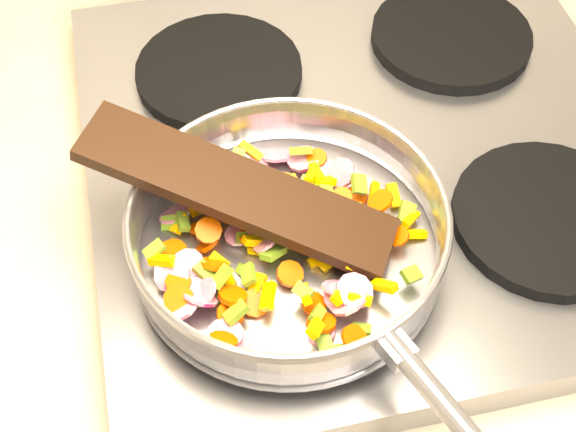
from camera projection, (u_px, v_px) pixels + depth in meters
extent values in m
cube|color=#939399|center=(369.00, 157.00, 0.87)|extent=(0.60, 0.60, 0.04)
cylinder|color=black|center=(269.00, 270.00, 0.75)|extent=(0.19, 0.19, 0.02)
cylinder|color=black|center=(549.00, 218.00, 0.79)|extent=(0.19, 0.19, 0.02)
cylinder|color=black|center=(219.00, 71.00, 0.91)|extent=(0.19, 0.19, 0.02)
cylinder|color=black|center=(451.00, 36.00, 0.95)|extent=(0.19, 0.19, 0.02)
cylinder|color=#9E9EA5|center=(288.00, 249.00, 0.75)|extent=(0.29, 0.29, 0.01)
torus|color=#9E9EA5|center=(288.00, 230.00, 0.72)|extent=(0.33, 0.33, 0.05)
torus|color=#9E9EA5|center=(288.00, 213.00, 0.71)|extent=(0.29, 0.29, 0.01)
cylinder|color=#9E9EA5|center=(467.00, 432.00, 0.59)|extent=(0.08, 0.18, 0.02)
cube|color=#9E9EA5|center=(395.00, 348.00, 0.63)|extent=(0.03, 0.04, 0.02)
cylinder|color=#CE4300|center=(208.00, 231.00, 0.73)|extent=(0.03, 0.03, 0.02)
cube|color=olive|center=(362.00, 330.00, 0.69)|extent=(0.02, 0.02, 0.01)
cube|color=#F1AC00|center=(326.00, 182.00, 0.77)|extent=(0.02, 0.02, 0.02)
cube|color=#F1AC00|center=(319.00, 259.00, 0.73)|extent=(0.02, 0.03, 0.01)
cube|color=olive|center=(207.00, 273.00, 0.71)|extent=(0.03, 0.03, 0.01)
cylinder|color=#BF124A|center=(348.00, 300.00, 0.69)|extent=(0.04, 0.04, 0.03)
cube|color=#F1AC00|center=(199.00, 208.00, 0.76)|extent=(0.02, 0.02, 0.01)
cube|color=olive|center=(251.00, 191.00, 0.77)|extent=(0.02, 0.02, 0.01)
cube|color=olive|center=(407.00, 213.00, 0.76)|extent=(0.02, 0.02, 0.02)
cube|color=olive|center=(296.00, 204.00, 0.77)|extent=(0.02, 0.02, 0.01)
cube|color=#F1AC00|center=(251.00, 151.00, 0.80)|extent=(0.02, 0.03, 0.02)
cube|color=#F1AC00|center=(360.00, 299.00, 0.69)|extent=(0.02, 0.02, 0.01)
cylinder|color=#CE4300|center=(223.00, 341.00, 0.66)|extent=(0.03, 0.03, 0.02)
cube|color=olive|center=(323.00, 340.00, 0.68)|extent=(0.02, 0.02, 0.01)
cylinder|color=#CE4300|center=(178.00, 283.00, 0.70)|extent=(0.03, 0.03, 0.01)
cylinder|color=#BF124A|center=(187.00, 264.00, 0.72)|extent=(0.04, 0.04, 0.01)
cube|color=olive|center=(248.00, 274.00, 0.71)|extent=(0.01, 0.02, 0.01)
cube|color=olive|center=(183.00, 222.00, 0.75)|extent=(0.01, 0.02, 0.01)
cube|color=olive|center=(359.00, 184.00, 0.76)|extent=(0.02, 0.02, 0.02)
cube|color=#F1AC00|center=(162.00, 261.00, 0.71)|extent=(0.03, 0.02, 0.02)
cylinder|color=#CE4300|center=(356.00, 247.00, 0.72)|extent=(0.03, 0.03, 0.02)
cube|color=#F1AC00|center=(289.00, 181.00, 0.78)|extent=(0.02, 0.01, 0.01)
cube|color=olive|center=(208.00, 227.00, 0.75)|extent=(0.02, 0.02, 0.01)
cylinder|color=#BF124A|center=(182.00, 306.00, 0.69)|extent=(0.04, 0.04, 0.02)
cube|color=#F1AC00|center=(297.00, 203.00, 0.76)|extent=(0.03, 0.02, 0.01)
cube|color=#F1AC00|center=(415.00, 234.00, 0.75)|extent=(0.02, 0.01, 0.01)
cube|color=#F1AC00|center=(411.00, 219.00, 0.75)|extent=(0.02, 0.02, 0.01)
cylinder|color=#CE4300|center=(350.00, 210.00, 0.77)|extent=(0.03, 0.03, 0.02)
cube|color=olive|center=(334.00, 351.00, 0.68)|extent=(0.02, 0.02, 0.02)
cylinder|color=#BF124A|center=(235.00, 348.00, 0.68)|extent=(0.04, 0.04, 0.03)
cube|color=#F1AC00|center=(298.00, 201.00, 0.76)|extent=(0.02, 0.02, 0.01)
cylinder|color=#CE4300|center=(214.00, 264.00, 0.72)|extent=(0.04, 0.03, 0.02)
cylinder|color=#CE4300|center=(248.00, 237.00, 0.74)|extent=(0.02, 0.02, 0.01)
cylinder|color=#BF124A|center=(175.00, 214.00, 0.76)|extent=(0.05, 0.04, 0.02)
cylinder|color=#CE4300|center=(217.00, 193.00, 0.77)|extent=(0.03, 0.03, 0.01)
cube|color=#F1AC00|center=(306.00, 294.00, 0.69)|extent=(0.01, 0.03, 0.02)
cube|color=#F1AC00|center=(258.00, 284.00, 0.71)|extent=(0.02, 0.02, 0.01)
cylinder|color=#CE4300|center=(207.00, 162.00, 0.78)|extent=(0.03, 0.04, 0.03)
cube|color=olive|center=(253.00, 221.00, 0.74)|extent=(0.02, 0.02, 0.01)
cube|color=olive|center=(349.00, 208.00, 0.74)|extent=(0.02, 0.03, 0.02)
cube|color=olive|center=(236.00, 312.00, 0.69)|extent=(0.02, 0.02, 0.02)
cylinder|color=#CE4300|center=(317.00, 158.00, 0.80)|extent=(0.02, 0.02, 0.01)
cube|color=#F1AC00|center=(268.00, 296.00, 0.69)|extent=(0.02, 0.03, 0.02)
cylinder|color=#BF124A|center=(195.00, 178.00, 0.78)|extent=(0.04, 0.04, 0.02)
cube|color=#F1AC00|center=(374.00, 191.00, 0.77)|extent=(0.02, 0.02, 0.01)
cube|color=#F1AC00|center=(384.00, 226.00, 0.75)|extent=(0.02, 0.03, 0.02)
cylinder|color=#BF124A|center=(172.00, 275.00, 0.71)|extent=(0.04, 0.04, 0.03)
cylinder|color=#BF124A|center=(201.00, 187.00, 0.76)|extent=(0.04, 0.04, 0.02)
cylinder|color=#CE4300|center=(199.00, 228.00, 0.75)|extent=(0.03, 0.03, 0.01)
cylinder|color=#BF124A|center=(204.00, 292.00, 0.69)|extent=(0.03, 0.04, 0.03)
cylinder|color=#BF124A|center=(276.00, 156.00, 0.81)|extent=(0.04, 0.03, 0.02)
cube|color=#F1AC00|center=(316.00, 172.00, 0.77)|extent=(0.01, 0.02, 0.01)
cube|color=#F1AC00|center=(179.00, 224.00, 0.75)|extent=(0.02, 0.02, 0.02)
cylinder|color=#BF124A|center=(225.00, 334.00, 0.68)|extent=(0.04, 0.04, 0.01)
cube|color=olive|center=(271.00, 181.00, 0.77)|extent=(0.02, 0.02, 0.01)
cylinder|color=#CE4300|center=(255.00, 303.00, 0.70)|extent=(0.03, 0.03, 0.01)
cylinder|color=#CE4300|center=(290.00, 274.00, 0.72)|extent=(0.03, 0.03, 0.01)
cylinder|color=#CE4300|center=(380.00, 201.00, 0.75)|extent=(0.03, 0.04, 0.02)
cylinder|color=#CE4300|center=(398.00, 236.00, 0.74)|extent=(0.03, 0.03, 0.02)
cube|color=olive|center=(301.00, 151.00, 0.79)|extent=(0.02, 0.02, 0.01)
cube|color=olive|center=(173.00, 223.00, 0.75)|extent=(0.02, 0.02, 0.02)
cube|color=olive|center=(218.00, 178.00, 0.77)|extent=(0.01, 0.02, 0.01)
cube|color=#F1AC00|center=(279.00, 200.00, 0.76)|extent=(0.03, 0.02, 0.01)
cylinder|color=#BF124A|center=(337.00, 296.00, 0.70)|extent=(0.02, 0.03, 0.02)
cylinder|color=#BF124A|center=(321.00, 332.00, 0.69)|extent=(0.03, 0.03, 0.02)
cube|color=olive|center=(315.00, 186.00, 0.77)|extent=(0.02, 0.01, 0.01)
cube|color=olive|center=(303.00, 291.00, 0.69)|extent=(0.02, 0.02, 0.01)
cylinder|color=#BF124A|center=(257.00, 168.00, 0.80)|extent=(0.03, 0.03, 0.02)
cube|color=olive|center=(412.00, 275.00, 0.70)|extent=(0.02, 0.02, 0.01)
cube|color=olive|center=(317.00, 314.00, 0.68)|extent=(0.02, 0.02, 0.02)
cube|color=olive|center=(246.00, 272.00, 0.73)|extent=(0.02, 0.02, 0.02)
cylinder|color=#CE4300|center=(220.00, 180.00, 0.78)|extent=(0.04, 0.04, 0.02)
cube|color=#F1AC00|center=(256.00, 241.00, 0.73)|extent=(0.03, 0.01, 0.02)
cube|color=#F1AC00|center=(259.00, 250.00, 0.74)|extent=(0.02, 0.02, 0.01)
cylinder|color=#BF124A|center=(184.00, 305.00, 0.69)|extent=(0.03, 0.03, 0.02)
cylinder|color=#BF124A|center=(192.00, 289.00, 0.70)|extent=(0.03, 0.03, 0.01)
cube|color=olive|center=(222.00, 277.00, 0.70)|extent=(0.02, 0.02, 0.02)
cube|color=#F1AC00|center=(364.00, 257.00, 0.73)|extent=(0.02, 0.02, 0.01)
cube|color=olive|center=(273.00, 253.00, 0.72)|extent=(0.03, 0.02, 0.02)
cube|color=#F1AC00|center=(283.00, 245.00, 0.74)|extent=(0.03, 0.02, 0.01)
cylinder|color=#BF124A|center=(341.00, 173.00, 0.78)|extent=(0.03, 0.03, 0.03)
cylinder|color=#CE4300|center=(283.00, 185.00, 0.78)|extent=(0.03, 0.03, 0.01)
cylinder|color=#BF124A|center=(238.00, 235.00, 0.75)|extent=(0.03, 0.03, 0.01)
cube|color=#F1AC00|center=(340.00, 295.00, 0.69)|extent=(0.02, 0.02, 0.02)
cylinder|color=#BF124A|center=(355.00, 291.00, 0.69)|extent=(0.04, 0.04, 0.02)
cylinder|color=#CE4300|center=(179.00, 299.00, 0.69)|extent=(0.04, 0.04, 0.02)
cube|color=olive|center=(289.00, 228.00, 0.74)|extent=(0.02, 0.03, 0.02)
cylinder|color=#CE4300|center=(354.00, 338.00, 0.67)|extent=(0.03, 0.03, 0.02)
cube|color=olive|center=(326.00, 195.00, 0.75)|extent=(0.02, 0.02, 0.01)
cube|color=olive|center=(225.00, 188.00, 0.76)|extent=(0.02, 0.02, 0.02)
cylinder|color=#CE4300|center=(355.00, 197.00, 0.78)|extent=(0.03, 0.03, 0.01)
cylinder|color=#CE4300|center=(207.00, 243.00, 0.74)|extent=(0.03, 0.03, 0.02)
cube|color=olive|center=(154.00, 250.00, 0.71)|extent=(0.02, 0.02, 0.01)
cylinder|color=#BF124A|center=(273.00, 361.00, 0.67)|extent=(0.04, 0.04, 0.01)
cylinder|color=#BF124A|center=(258.00, 223.00, 0.74)|extent=(0.04, 0.04, 0.01)
cylinder|color=#BF124A|center=(347.00, 220.00, 0.75)|extent=(0.05, 0.03, 0.04)
cube|color=olive|center=(297.00, 188.00, 0.76)|extent=(0.02, 0.02, 0.01)
cube|color=olive|center=(211.00, 175.00, 0.78)|extent=(0.01, 0.02, 0.01)
cylinder|color=#BF124A|center=(240.00, 175.00, 0.80)|extent=(0.04, 0.04, 0.02)
cylinder|color=#CE4300|center=(314.00, 305.00, 0.70)|extent=(0.03, 0.03, 0.02)
cube|color=#F1AC00|center=(219.00, 261.00, 0.73)|extent=(0.02, 0.02, 0.02)
cube|color=#F1AC00|center=(358.00, 268.00, 0.71)|extent=(0.02, 0.02, 0.02)
cylinder|color=#CE4300|center=(230.00, 314.00, 0.69)|extent=(0.03, 0.03, 0.02)
cube|color=olive|center=(227.00, 196.00, 0.77)|extent=(0.02, 0.03, 0.01)
cylinder|color=#CE4300|center=(251.00, 213.00, 0.74)|extent=(0.03, 0.03, 0.02)
cylinder|color=#CE4300|center=(172.00, 252.00, 0.73)|extent=(0.03, 0.03, 0.01)
cylinder|color=#CE4300|center=(233.00, 296.00, 0.70)|extent=(0.03, 0.03, 0.02)
cube|color=olive|center=(237.00, 159.00, 0.79)|extent=(0.02, 0.03, 0.02)
cube|color=olive|center=(248.00, 214.00, 0.75)|extent=(0.02, 0.02, 0.01)
cylinder|color=#BF124A|center=(265.00, 242.00, 0.73)|extent=(0.03, 0.03, 0.02)
cylinder|color=#CE4300|center=(318.00, 206.00, 0.76)|extent=(0.02, 0.03, 0.01)
cube|color=#F1AC00|center=(227.00, 275.00, 0.72)|extent=(0.02, 0.03, 0.02)
cylinder|color=#BF124A|center=(200.00, 298.00, 0.69)|extent=(0.04, 0.03, 0.03)
cube|color=olive|center=(305.00, 188.00, 0.78)|extent=(0.03, 0.03, 0.02)
cube|color=#F1AC00|center=(384.00, 286.00, 0.69)|extent=(0.02, 0.02, 0.02)
cube|color=#F1AC00|center=(319.00, 232.00, 0.75)|extent=(0.01, 0.03, 0.01)
cube|color=#F1AC00|center=(393.00, 196.00, 0.77)|extent=(0.01, 0.03, 0.02)
cylinder|color=#CE4300|center=(321.00, 323.00, 0.69)|extent=(0.03, 0.03, 0.02)
cylinder|color=#BF124A|center=(375.00, 240.00, 0.73)|extent=(0.04, 0.04, 0.02)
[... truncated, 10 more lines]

